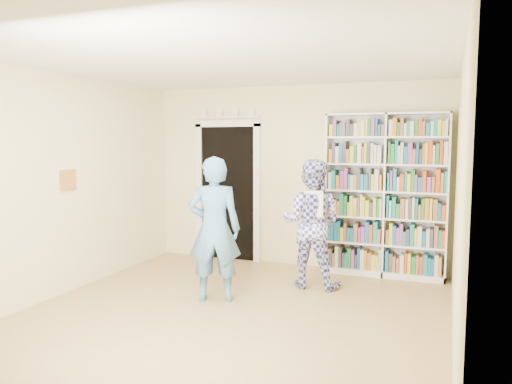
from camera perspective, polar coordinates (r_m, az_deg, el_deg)
floor at (r=5.50m, az=-3.44°, el=-14.22°), size 5.00×5.00×0.00m
ceiling at (r=5.22m, az=-3.63°, el=14.82°), size 5.00×5.00×0.00m
wall_back at (r=7.52m, az=4.48°, el=1.79°), size 4.50×0.00×4.50m
wall_left at (r=6.46m, az=-21.97°, el=0.69°), size 0.00×5.00×5.00m
wall_right at (r=4.72m, az=22.15°, el=-1.11°), size 0.00×5.00×5.00m
bookshelf at (r=7.11m, az=14.56°, el=-0.30°), size 1.64×0.31×2.26m
doorway at (r=7.90m, az=-3.24°, el=0.76°), size 1.10×0.08×2.43m
wall_art at (r=6.59m, az=-20.68°, el=1.27°), size 0.03×0.25×0.25m
man_blue at (r=5.88m, az=-4.79°, el=-4.25°), size 0.72×0.59×1.71m
man_plaid at (r=6.47m, az=6.36°, el=-3.58°), size 0.82×0.64×1.65m
paper_sheet at (r=6.20m, az=6.61°, el=-1.36°), size 0.23×0.04×0.33m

